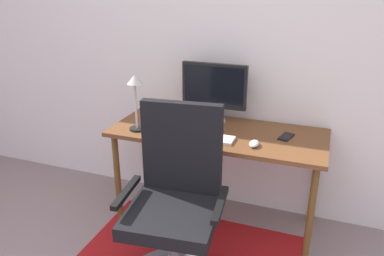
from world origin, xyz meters
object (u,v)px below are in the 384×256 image
object	(u,v)px
monitor	(214,88)
computer_mouse	(254,144)
desk	(217,141)
keyboard	(202,137)
office_chair	(176,220)
cell_phone	(286,137)
desk_lamp	(135,92)
coffee_cup	(159,129)

from	to	relation	value
monitor	computer_mouse	size ratio (longest dim) A/B	4.61
desk	keyboard	xyz separation A→B (m)	(-0.06, -0.16, 0.09)
desk	office_chair	distance (m)	0.70
keyboard	desk	bearing A→B (deg)	68.67
cell_phone	office_chair	world-z (taller)	office_chair
monitor	office_chair	world-z (taller)	monitor
cell_phone	monitor	bearing A→B (deg)	-177.86
monitor	computer_mouse	distance (m)	0.56
desk	desk_lamp	xyz separation A→B (m)	(-0.54, -0.18, 0.35)
computer_mouse	keyboard	bearing A→B (deg)	178.29
coffee_cup	office_chair	size ratio (longest dim) A/B	0.08
desk	computer_mouse	world-z (taller)	computer_mouse
monitor	desk_lamp	bearing A→B (deg)	-142.56
coffee_cup	office_chair	distance (m)	0.65
desk	desk_lamp	world-z (taller)	desk_lamp
keyboard	computer_mouse	distance (m)	0.35
desk	desk_lamp	distance (m)	0.67
desk	computer_mouse	bearing A→B (deg)	-30.22
desk	cell_phone	distance (m)	0.47
desk	cell_phone	world-z (taller)	cell_phone
monitor	cell_phone	distance (m)	0.62
desk	office_chair	bearing A→B (deg)	-94.34
coffee_cup	computer_mouse	bearing A→B (deg)	3.84
cell_phone	desk_lamp	size ratio (longest dim) A/B	0.36
coffee_cup	cell_phone	xyz separation A→B (m)	(0.82, 0.26, -0.04)
coffee_cup	office_chair	world-z (taller)	office_chair
monitor	office_chair	bearing A→B (deg)	-87.62
desk_lamp	coffee_cup	bearing A→B (deg)	-11.04
monitor	desk	bearing A→B (deg)	-63.51
keyboard	coffee_cup	world-z (taller)	coffee_cup
keyboard	coffee_cup	size ratio (longest dim) A/B	4.74
desk	keyboard	bearing A→B (deg)	-111.33
keyboard	desk_lamp	distance (m)	0.55
monitor	keyboard	distance (m)	0.41
monitor	computer_mouse	world-z (taller)	monitor
computer_mouse	office_chair	world-z (taller)	office_chair
monitor	coffee_cup	distance (m)	0.51
monitor	coffee_cup	world-z (taller)	monitor
cell_phone	keyboard	bearing A→B (deg)	-143.89
keyboard	coffee_cup	distance (m)	0.30
monitor	desk_lamp	world-z (taller)	monitor
cell_phone	desk_lamp	distance (m)	1.06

